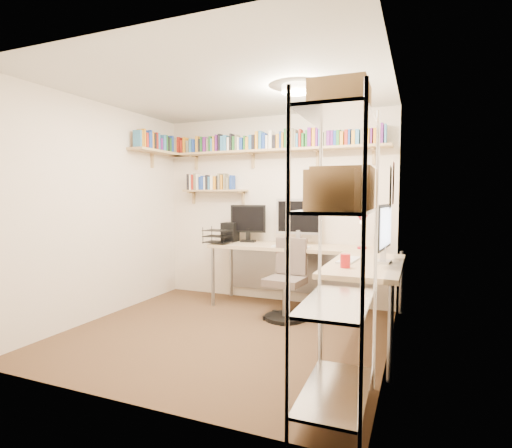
% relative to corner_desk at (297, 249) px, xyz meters
% --- Properties ---
extents(ground, '(3.20, 3.20, 0.00)m').
position_rel_corner_desk_xyz_m(ground, '(-0.50, -0.92, -0.79)').
color(ground, '#4E3221').
rests_on(ground, ground).
extents(room_shell, '(3.24, 3.04, 2.52)m').
position_rel_corner_desk_xyz_m(room_shell, '(-0.50, -0.92, 0.76)').
color(room_shell, beige).
rests_on(room_shell, ground).
extents(wall_shelves, '(3.12, 1.09, 0.80)m').
position_rel_corner_desk_xyz_m(wall_shelves, '(-0.91, 0.38, 1.24)').
color(wall_shelves, tan).
rests_on(wall_shelves, ground).
extents(corner_desk, '(2.46, 2.04, 1.39)m').
position_rel_corner_desk_xyz_m(corner_desk, '(0.00, 0.00, 0.00)').
color(corner_desk, beige).
rests_on(corner_desk, ground).
extents(office_chair, '(0.49, 0.50, 0.93)m').
position_rel_corner_desk_xyz_m(office_chair, '(-0.07, -0.17, -0.40)').
color(office_chair, black).
rests_on(office_chair, ground).
extents(wire_rack, '(0.45, 0.88, 2.12)m').
position_rel_corner_desk_xyz_m(wire_rack, '(0.86, -1.98, 0.67)').
color(wire_rack, silver).
rests_on(wire_rack, ground).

